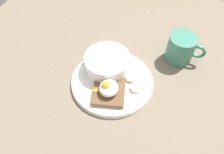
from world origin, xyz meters
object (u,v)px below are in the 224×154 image
Objects in this scene: banana_slice_front at (137,74)px; banana_slice_back at (131,78)px; toast_slice at (109,93)px; banana_slice_left at (136,87)px; banana_slice_right at (139,82)px; poached_egg at (108,88)px; oatmeal_bowl at (107,63)px; coffee_mug at (181,48)px.

banana_slice_front is 2.63cm from banana_slice_back.
banana_slice_left is at bearing -58.52° from toast_slice.
banana_slice_left reaches higher than banana_slice_right.
banana_slice_right is (7.11, -7.80, -2.72)cm from poached_egg.
banana_slice_front is at bearing -33.83° from poached_egg.
toast_slice is 8.59cm from banana_slice_left.
oatmeal_bowl is at bearing 91.64° from banana_slice_front.
oatmeal_bowl is at bearing 78.30° from banana_slice_back.
banana_slice_left is at bearing -142.64° from banana_slice_back.
poached_egg reaches higher than banana_slice_back.
oatmeal_bowl is 3.68× the size of banana_slice_back.
banana_slice_back is (7.77, -4.99, -2.76)cm from poached_egg.
poached_egg reaches higher than banana_slice_left.
poached_egg is 12.18cm from banana_slice_front.
banana_slice_front is 17.69cm from coffee_mug.
oatmeal_bowl is at bearing 21.74° from toast_slice.
oatmeal_bowl is 25.59cm from coffee_mug.
poached_egg is 1.77× the size of banana_slice_front.
banana_slice_front is 2.99cm from banana_slice_right.
toast_slice reaches higher than banana_slice_back.
oatmeal_bowl is 3.28× the size of banana_slice_right.
poached_egg is at bearing 146.17° from banana_slice_front.
oatmeal_bowl is 10.25cm from poached_egg.
banana_slice_front is at bearing 137.99° from coffee_mug.
toast_slice reaches higher than banana_slice_right.
banana_slice_front is (9.81, -6.46, -0.26)cm from toast_slice.
coffee_mug is at bearing -42.01° from banana_slice_front.
banana_slice_back is 0.32× the size of coffee_mug.
banana_slice_right is (2.59, -0.33, -0.14)cm from banana_slice_left.
coffee_mug reaches higher than poached_egg.
banana_slice_front is (0.29, -10.26, -2.25)cm from oatmeal_bowl.
toast_slice is (-9.52, -3.80, -1.98)cm from oatmeal_bowl.
banana_slice_back is at bearing -32.73° from poached_egg.
coffee_mug reaches higher than banana_slice_back.
banana_slice_left reaches higher than toast_slice.
banana_slice_left is at bearing -58.79° from poached_egg.
banana_slice_left is 2.61cm from banana_slice_right.
banana_slice_left is (4.49, -7.33, -0.09)cm from toast_slice.
oatmeal_bowl is 1.17× the size of coffee_mug.
banana_slice_back is (7.73, -4.85, -0.28)cm from toast_slice.
banana_slice_front is 0.99× the size of banana_slice_left.
banana_slice_front is 0.35× the size of coffee_mug.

